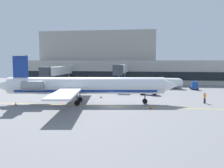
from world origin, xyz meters
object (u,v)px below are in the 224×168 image
pushback_tractor (194,86)px  baggage_tug (150,91)px  fuel_tank (170,83)px  regional_jet (83,86)px  marshaller (205,98)px

pushback_tractor → baggage_tug: bearing=-132.5°
pushback_tractor → fuel_tank: fuel_tank is taller
baggage_tug → regional_jet: bearing=-130.7°
marshaller → pushback_tractor: bearing=85.7°
pushback_tractor → marshaller: 21.98m
baggage_tug → pushback_tractor: 16.74m
regional_jet → fuel_tank: regional_jet is taller
regional_jet → baggage_tug: (11.63, 13.52, -2.26)m
baggage_tug → fuel_tank: fuel_tank is taller
regional_jet → fuel_tank: bearing=58.2°
baggage_tug → marshaller: size_ratio=2.14×
fuel_tank → marshaller: size_ratio=3.69×
marshaller → fuel_tank: bearing=101.5°
baggage_tug → fuel_tank: (5.02, 13.31, 0.68)m
pushback_tractor → fuel_tank: bearing=171.2°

